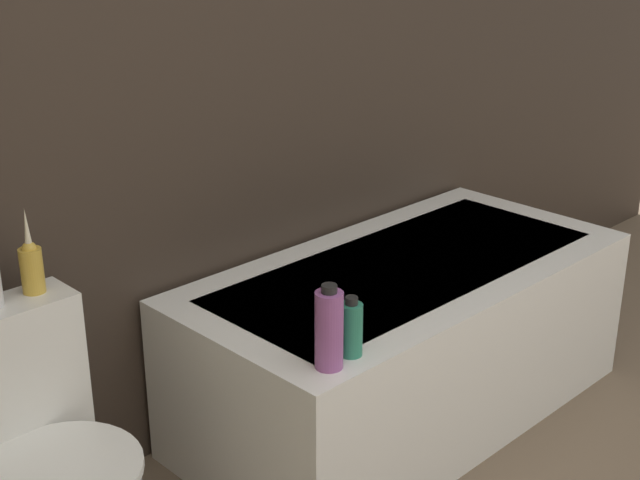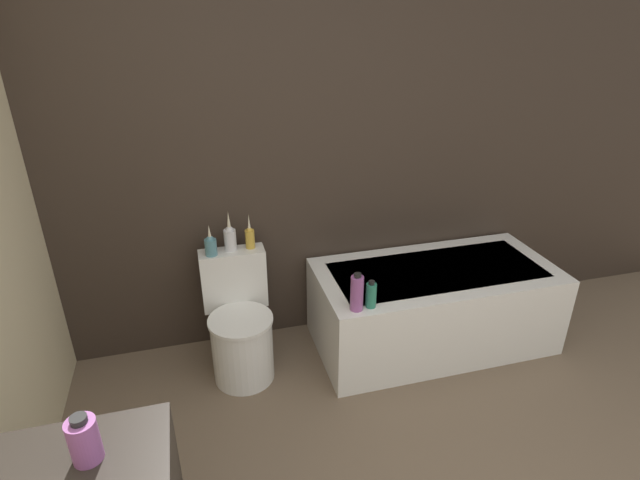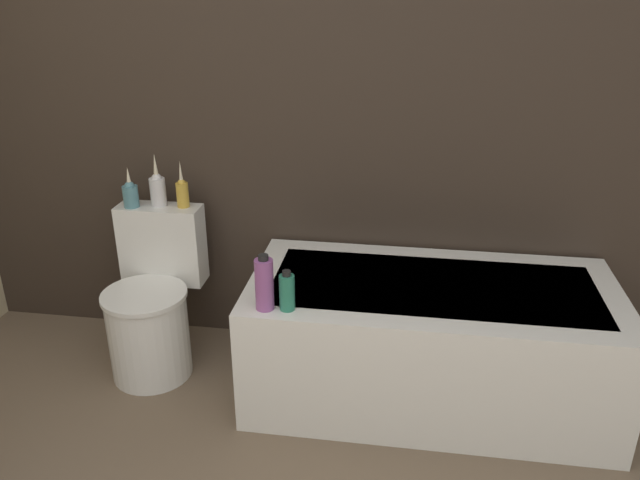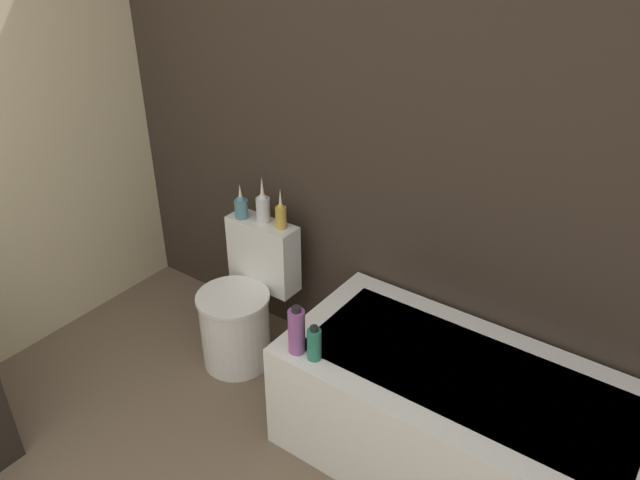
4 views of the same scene
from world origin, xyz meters
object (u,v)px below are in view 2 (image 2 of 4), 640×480
object	(u,v)px
bathtub	(433,305)
soap_bottle_glass	(84,440)
shampoo_bottle_short	(371,295)
vase_bronze	(250,237)
shampoo_bottle_tall	(357,293)
vase_silver	(230,237)
vase_gold	(211,245)
toilet	(240,328)

from	to	relation	value
bathtub	soap_bottle_glass	size ratio (longest dim) A/B	9.20
bathtub	soap_bottle_glass	world-z (taller)	soap_bottle_glass
soap_bottle_glass	shampoo_bottle_short	xyz separation A→B (m)	(1.26, 0.96, -0.29)
vase_bronze	shampoo_bottle_tall	distance (m)	0.73
vase_silver	vase_bronze	xyz separation A→B (m)	(0.12, -0.00, -0.01)
bathtub	vase_silver	xyz separation A→B (m)	(-1.24, 0.23, 0.54)
bathtub	vase_silver	bearing A→B (deg)	169.46
soap_bottle_glass	vase_bronze	xyz separation A→B (m)	(0.69, 1.47, -0.10)
bathtub	vase_gold	size ratio (longest dim) A/B	8.12
toilet	vase_gold	xyz separation A→B (m)	(-0.12, 0.16, 0.49)
bathtub	shampoo_bottle_tall	bearing A→B (deg)	-155.67
shampoo_bottle_short	shampoo_bottle_tall	bearing A→B (deg)	-175.97
soap_bottle_glass	shampoo_bottle_tall	world-z (taller)	soap_bottle_glass
bathtub	shampoo_bottle_tall	world-z (taller)	shampoo_bottle_tall
bathtub	shampoo_bottle_tall	size ratio (longest dim) A/B	6.78
shampoo_bottle_tall	vase_silver	bearing A→B (deg)	139.59
soap_bottle_glass	vase_bronze	distance (m)	1.62
vase_bronze	shampoo_bottle_tall	bearing A→B (deg)	-46.37
vase_silver	vase_bronze	size ratio (longest dim) A/B	1.14
toilet	vase_bronze	world-z (taller)	vase_bronze
soap_bottle_glass	vase_silver	xyz separation A→B (m)	(0.57, 1.47, -0.09)
shampoo_bottle_tall	shampoo_bottle_short	world-z (taller)	shampoo_bottle_tall
toilet	shampoo_bottle_short	bearing A→B (deg)	-24.52
vase_bronze	shampoo_bottle_tall	xyz separation A→B (m)	(0.49, -0.52, -0.16)
vase_silver	vase_bronze	distance (m)	0.12
soap_bottle_glass	vase_silver	world-z (taller)	soap_bottle_glass
soap_bottle_glass	shampoo_bottle_short	world-z (taller)	soap_bottle_glass
vase_gold	vase_bronze	bearing A→B (deg)	8.72
bathtub	vase_bronze	distance (m)	1.26
vase_silver	shampoo_bottle_short	bearing A→B (deg)	-36.46
vase_gold	vase_bronze	size ratio (longest dim) A/B	0.87
vase_silver	vase_gold	bearing A→B (deg)	-162.45
bathtub	shampoo_bottle_short	distance (m)	0.70
shampoo_bottle_tall	shampoo_bottle_short	bearing A→B (deg)	4.03
soap_bottle_glass	shampoo_bottle_short	distance (m)	1.61
toilet	shampoo_bottle_tall	xyz separation A→B (m)	(0.61, -0.32, 0.34)
vase_silver	shampoo_bottle_tall	distance (m)	0.82
vase_bronze	toilet	bearing A→B (deg)	-120.69
vase_gold	shampoo_bottle_short	bearing A→B (deg)	-30.46
bathtub	vase_bronze	xyz separation A→B (m)	(-1.13, 0.23, 0.53)
shampoo_bottle_short	soap_bottle_glass	bearing A→B (deg)	-142.85
vase_bronze	vase_silver	bearing A→B (deg)	179.46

